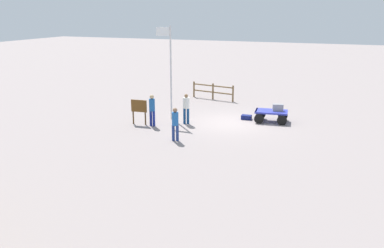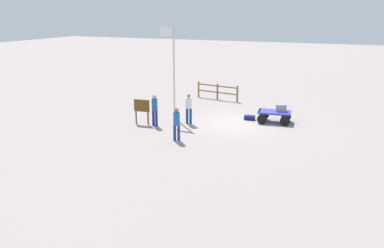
{
  "view_description": "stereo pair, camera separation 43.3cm",
  "coord_description": "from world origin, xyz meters",
  "px_view_note": "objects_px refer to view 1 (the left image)",
  "views": [
    {
      "loc": [
        -5.92,
        20.9,
        6.08
      ],
      "look_at": [
        -0.01,
        6.0,
        1.52
      ],
      "focal_mm": 37.42,
      "sensor_mm": 36.0,
      "label": 1
    },
    {
      "loc": [
        -6.32,
        20.73,
        6.08
      ],
      "look_at": [
        -0.01,
        6.0,
        1.52
      ],
      "focal_mm": 37.42,
      "sensor_mm": 36.0,
      "label": 2
    }
  ],
  "objects_px": {
    "luggage_cart": "(271,114)",
    "worker_trailing": "(175,122)",
    "flagpole": "(169,66)",
    "signboard": "(139,108)",
    "worker_supervisor": "(152,108)",
    "suitcase_olive": "(246,117)",
    "suitcase_dark": "(278,107)",
    "worker_lead": "(186,106)"
  },
  "relations": [
    {
      "from": "luggage_cart",
      "to": "worker_trailing",
      "type": "xyz_separation_m",
      "value": [
        3.63,
        5.12,
        0.47
      ]
    },
    {
      "from": "flagpole",
      "to": "signboard",
      "type": "relative_size",
      "value": 3.83
    },
    {
      "from": "worker_trailing",
      "to": "worker_supervisor",
      "type": "height_order",
      "value": "worker_supervisor"
    },
    {
      "from": "suitcase_olive",
      "to": "worker_trailing",
      "type": "height_order",
      "value": "worker_trailing"
    },
    {
      "from": "worker_trailing",
      "to": "flagpole",
      "type": "xyz_separation_m",
      "value": [
        1.94,
        -3.64,
        2.14
      ]
    },
    {
      "from": "worker_supervisor",
      "to": "flagpole",
      "type": "distance_m",
      "value": 2.72
    },
    {
      "from": "suitcase_olive",
      "to": "flagpole",
      "type": "height_order",
      "value": "flagpole"
    },
    {
      "from": "signboard",
      "to": "worker_supervisor",
      "type": "bearing_deg",
      "value": 178.19
    },
    {
      "from": "worker_supervisor",
      "to": "flagpole",
      "type": "xyz_separation_m",
      "value": [
        -0.26,
        -1.75,
        2.06
      ]
    },
    {
      "from": "suitcase_olive",
      "to": "worker_supervisor",
      "type": "height_order",
      "value": "worker_supervisor"
    },
    {
      "from": "suitcase_olive",
      "to": "worker_supervisor",
      "type": "relative_size",
      "value": 0.33
    },
    {
      "from": "luggage_cart",
      "to": "flagpole",
      "type": "height_order",
      "value": "flagpole"
    },
    {
      "from": "suitcase_dark",
      "to": "signboard",
      "type": "height_order",
      "value": "signboard"
    },
    {
      "from": "suitcase_olive",
      "to": "worker_trailing",
      "type": "distance_m",
      "value": 5.65
    },
    {
      "from": "suitcase_dark",
      "to": "signboard",
      "type": "xyz_separation_m",
      "value": [
        7.0,
        3.33,
        0.07
      ]
    },
    {
      "from": "luggage_cart",
      "to": "suitcase_olive",
      "type": "distance_m",
      "value": 1.44
    },
    {
      "from": "suitcase_dark",
      "to": "worker_lead",
      "type": "distance_m",
      "value": 5.16
    },
    {
      "from": "suitcase_dark",
      "to": "worker_supervisor",
      "type": "distance_m",
      "value": 7.04
    },
    {
      "from": "suitcase_olive",
      "to": "signboard",
      "type": "height_order",
      "value": "signboard"
    },
    {
      "from": "worker_lead",
      "to": "luggage_cart",
      "type": "bearing_deg",
      "value": -153.28
    },
    {
      "from": "luggage_cart",
      "to": "suitcase_dark",
      "type": "xyz_separation_m",
      "value": [
        -0.35,
        -0.11,
        0.38
      ]
    },
    {
      "from": "luggage_cart",
      "to": "worker_supervisor",
      "type": "relative_size",
      "value": 1.1
    },
    {
      "from": "worker_lead",
      "to": "worker_supervisor",
      "type": "xyz_separation_m",
      "value": [
        1.55,
        1.08,
        0.0
      ]
    },
    {
      "from": "suitcase_olive",
      "to": "worker_trailing",
      "type": "relative_size",
      "value": 0.36
    },
    {
      "from": "worker_trailing",
      "to": "worker_supervisor",
      "type": "xyz_separation_m",
      "value": [
        2.2,
        -1.89,
        0.07
      ]
    },
    {
      "from": "suitcase_olive",
      "to": "flagpole",
      "type": "distance_m",
      "value": 5.32
    },
    {
      "from": "worker_supervisor",
      "to": "signboard",
      "type": "xyz_separation_m",
      "value": [
        0.82,
        -0.03,
        -0.1
      ]
    },
    {
      "from": "suitcase_olive",
      "to": "worker_supervisor",
      "type": "xyz_separation_m",
      "value": [
        4.43,
        3.24,
        0.88
      ]
    },
    {
      "from": "worker_trailing",
      "to": "signboard",
      "type": "distance_m",
      "value": 3.58
    },
    {
      "from": "flagpole",
      "to": "signboard",
      "type": "bearing_deg",
      "value": 58.02
    },
    {
      "from": "worker_lead",
      "to": "flagpole",
      "type": "height_order",
      "value": "flagpole"
    },
    {
      "from": "signboard",
      "to": "worker_trailing",
      "type": "bearing_deg",
      "value": 147.7
    },
    {
      "from": "worker_trailing",
      "to": "flagpole",
      "type": "height_order",
      "value": "flagpole"
    },
    {
      "from": "worker_trailing",
      "to": "flagpole",
      "type": "distance_m",
      "value": 4.65
    },
    {
      "from": "worker_lead",
      "to": "worker_supervisor",
      "type": "relative_size",
      "value": 0.97
    },
    {
      "from": "suitcase_olive",
      "to": "suitcase_dark",
      "type": "bearing_deg",
      "value": -176.44
    },
    {
      "from": "suitcase_dark",
      "to": "signboard",
      "type": "distance_m",
      "value": 7.75
    },
    {
      "from": "suitcase_dark",
      "to": "worker_supervisor",
      "type": "relative_size",
      "value": 0.37
    },
    {
      "from": "suitcase_dark",
      "to": "worker_trailing",
      "type": "relative_size",
      "value": 0.39
    },
    {
      "from": "luggage_cart",
      "to": "worker_supervisor",
      "type": "height_order",
      "value": "worker_supervisor"
    },
    {
      "from": "worker_lead",
      "to": "signboard",
      "type": "height_order",
      "value": "worker_lead"
    },
    {
      "from": "worker_supervisor",
      "to": "signboard",
      "type": "bearing_deg",
      "value": -1.81
    }
  ]
}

